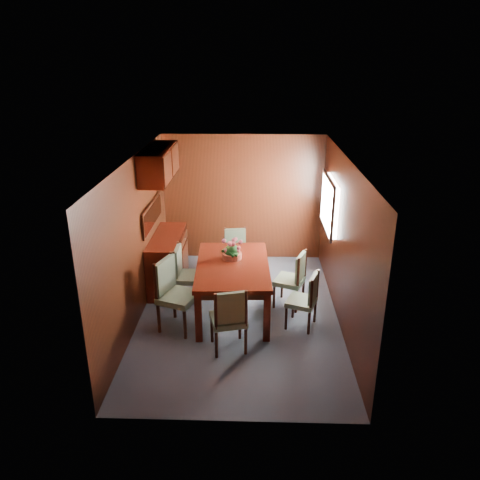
{
  "coord_description": "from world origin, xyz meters",
  "views": [
    {
      "loc": [
        0.22,
        -6.26,
        3.71
      ],
      "look_at": [
        0.0,
        0.48,
        1.05
      ],
      "focal_mm": 35.0,
      "sensor_mm": 36.0,
      "label": 1
    }
  ],
  "objects_px": {
    "sideboard": "(168,261)",
    "dining_table": "(233,271)",
    "chair_right_near": "(306,298)",
    "chair_left_near": "(173,290)",
    "chair_head": "(229,317)",
    "flower_centerpiece": "(232,249)"
  },
  "relations": [
    {
      "from": "sideboard",
      "to": "dining_table",
      "type": "relative_size",
      "value": 0.79
    },
    {
      "from": "chair_left_near",
      "to": "chair_head",
      "type": "xyz_separation_m",
      "value": [
        0.84,
        -0.59,
        -0.07
      ]
    },
    {
      "from": "sideboard",
      "to": "dining_table",
      "type": "bearing_deg",
      "value": -37.93
    },
    {
      "from": "chair_right_near",
      "to": "flower_centerpiece",
      "type": "xyz_separation_m",
      "value": [
        -1.09,
        0.61,
        0.48
      ]
    },
    {
      "from": "chair_right_near",
      "to": "chair_head",
      "type": "relative_size",
      "value": 0.9
    },
    {
      "from": "chair_right_near",
      "to": "chair_head",
      "type": "xyz_separation_m",
      "value": [
        -1.07,
        -0.65,
        0.05
      ]
    },
    {
      "from": "sideboard",
      "to": "chair_right_near",
      "type": "relative_size",
      "value": 1.63
    },
    {
      "from": "sideboard",
      "to": "flower_centerpiece",
      "type": "height_order",
      "value": "flower_centerpiece"
    },
    {
      "from": "sideboard",
      "to": "chair_right_near",
      "type": "bearing_deg",
      "value": -30.17
    },
    {
      "from": "dining_table",
      "to": "flower_centerpiece",
      "type": "bearing_deg",
      "value": 92.77
    },
    {
      "from": "sideboard",
      "to": "chair_head",
      "type": "relative_size",
      "value": 1.47
    },
    {
      "from": "chair_left_near",
      "to": "chair_head",
      "type": "distance_m",
      "value": 1.02
    },
    {
      "from": "chair_head",
      "to": "sideboard",
      "type": "bearing_deg",
      "value": 106.96
    },
    {
      "from": "chair_right_near",
      "to": "flower_centerpiece",
      "type": "height_order",
      "value": "flower_centerpiece"
    },
    {
      "from": "chair_left_near",
      "to": "flower_centerpiece",
      "type": "height_order",
      "value": "flower_centerpiece"
    },
    {
      "from": "sideboard",
      "to": "chair_left_near",
      "type": "bearing_deg",
      "value": -76.64
    },
    {
      "from": "chair_right_near",
      "to": "dining_table",
      "type": "bearing_deg",
      "value": 90.17
    },
    {
      "from": "chair_left_near",
      "to": "flower_centerpiece",
      "type": "bearing_deg",
      "value": 150.18
    },
    {
      "from": "chair_left_near",
      "to": "dining_table",
      "type": "bearing_deg",
      "value": 139.29
    },
    {
      "from": "dining_table",
      "to": "chair_right_near",
      "type": "bearing_deg",
      "value": -22.78
    },
    {
      "from": "chair_left_near",
      "to": "chair_head",
      "type": "height_order",
      "value": "chair_left_near"
    },
    {
      "from": "dining_table",
      "to": "chair_left_near",
      "type": "xyz_separation_m",
      "value": [
        -0.83,
        -0.46,
        -0.1
      ]
    }
  ]
}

